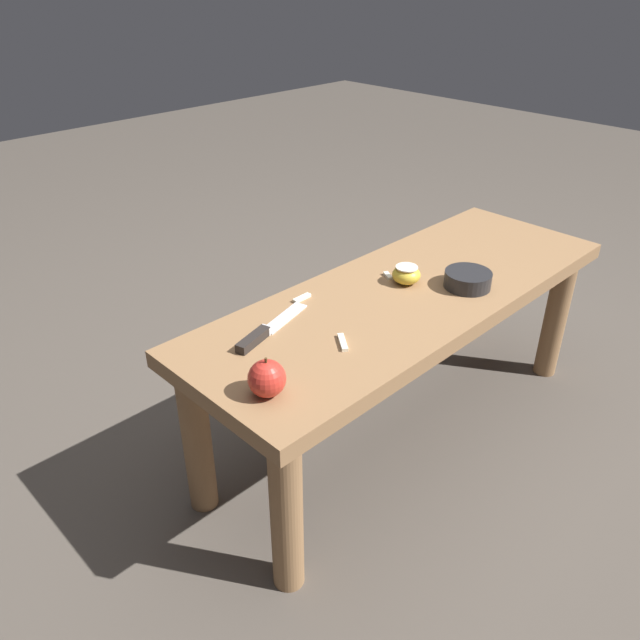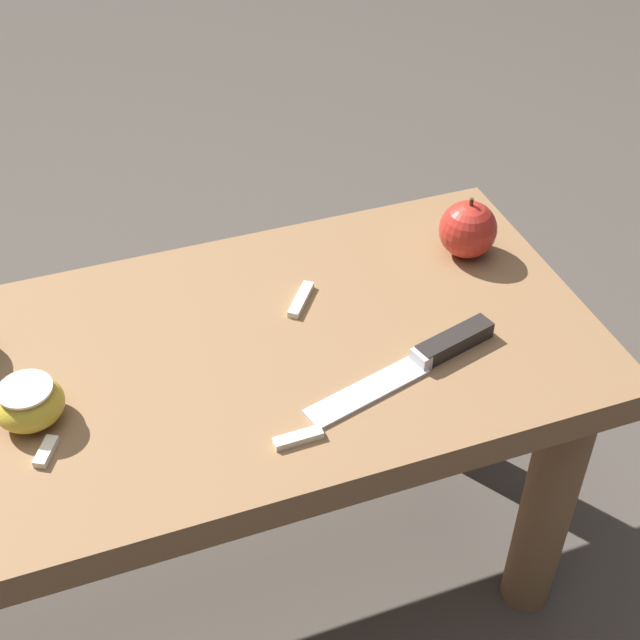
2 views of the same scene
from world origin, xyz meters
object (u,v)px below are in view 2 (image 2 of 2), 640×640
object	(u,v)px
wooden_bench	(67,443)
apple_whole	(468,229)
knife	(430,355)
apple_cut	(29,403)

from	to	relation	value
wooden_bench	apple_whole	distance (m)	0.55
knife	apple_whole	size ratio (longest dim) A/B	2.96
wooden_bench	apple_whole	size ratio (longest dim) A/B	14.93
wooden_bench	knife	distance (m)	0.42
wooden_bench	apple_whole	world-z (taller)	apple_whole
wooden_bench	knife	size ratio (longest dim) A/B	5.04
knife	apple_whole	world-z (taller)	apple_whole
knife	apple_cut	world-z (taller)	apple_cut
knife	apple_cut	size ratio (longest dim) A/B	3.40
wooden_bench	knife	xyz separation A→B (m)	(-0.40, 0.09, 0.08)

